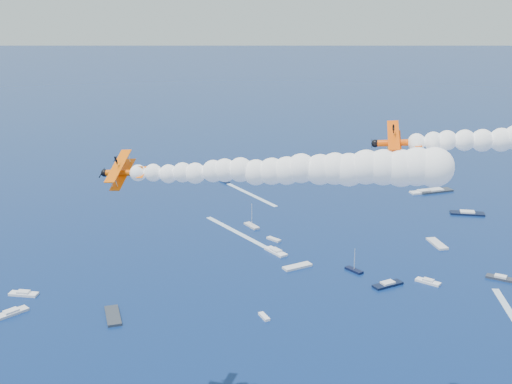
% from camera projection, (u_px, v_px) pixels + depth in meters
% --- Properties ---
extents(biplane_lead, '(10.70, 12.39, 8.71)m').
position_uv_depth(biplane_lead, '(397.00, 143.00, 107.94)').
color(biplane_lead, '#FF5205').
extents(biplane_trail, '(10.67, 12.57, 9.39)m').
position_uv_depth(biplane_trail, '(124.00, 173.00, 115.28)').
color(biplane_trail, '#FF6205').
extents(smoke_trail_trail, '(57.14, 32.15, 10.52)m').
position_uv_depth(smoke_trail_trail, '(279.00, 170.00, 108.91)').
color(smoke_trail_trail, white).
extents(spectator_boats, '(218.58, 174.51, 0.70)m').
position_uv_depth(spectator_boats, '(391.00, 253.00, 213.65)').
color(spectator_boats, black).
rests_on(spectator_boats, ground).
extents(boat_wakes, '(197.41, 96.74, 0.04)m').
position_uv_depth(boat_wakes, '(397.00, 265.00, 205.19)').
color(boat_wakes, white).
rests_on(boat_wakes, ground).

